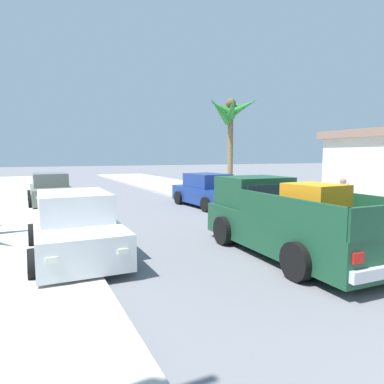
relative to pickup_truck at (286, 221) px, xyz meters
name	(u,v)px	position (x,y,z in m)	size (l,w,h in m)	color
sidewalk_right	(283,209)	(4.44, 5.32, -0.76)	(5.38, 60.00, 0.12)	#B2AFA8
curb_left	(24,231)	(-5.81, 5.32, -0.77)	(0.16, 60.00, 0.10)	silver
curb_right	(259,211)	(3.15, 5.32, -0.77)	(0.16, 60.00, 0.10)	silver
pickup_truck	(286,221)	(0.00, 0.00, 0.00)	(2.36, 5.28, 1.80)	#19472D
car_left_near	(208,191)	(1.98, 7.73, -0.10)	(2.19, 4.33, 1.54)	navy
car_right_near	(50,190)	(-4.67, 11.52, -0.10)	(2.06, 4.28, 1.54)	slate
car_left_mid	(75,227)	(-4.67, 1.90, -0.10)	(2.05, 4.27, 1.54)	silver
palm_tree_left_fore	(230,115)	(6.86, 13.78, 4.30)	(3.61, 3.52, 6.24)	brown
pedestrian	(342,198)	(4.34, 2.12, 0.10)	(0.57, 0.32, 1.59)	navy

